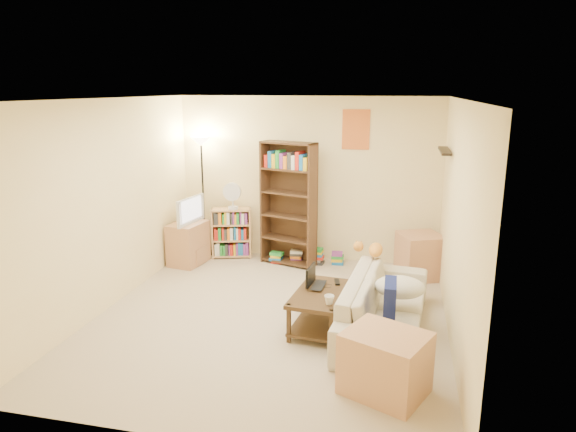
{
  "coord_description": "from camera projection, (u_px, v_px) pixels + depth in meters",
  "views": [
    {
      "loc": [
        1.42,
        -5.38,
        2.62
      ],
      "look_at": [
        0.04,
        0.71,
        1.05
      ],
      "focal_mm": 32.0,
      "sensor_mm": 36.0,
      "label": 1
    }
  ],
  "objects": [
    {
      "name": "room",
      "position": [
        270.0,
        181.0,
        5.64
      ],
      "size": [
        4.5,
        4.54,
        2.52
      ],
      "color": "#C8AE96",
      "rests_on": "ground"
    },
    {
      "name": "end_cabinet",
      "position": [
        385.0,
        363.0,
        4.47
      ],
      "size": [
        0.84,
        0.79,
        0.56
      ],
      "primitive_type": "cube",
      "rotation": [
        0.0,
        0.0,
        -0.42
      ],
      "color": "tan",
      "rests_on": "ground"
    },
    {
      "name": "book_stacks",
      "position": [
        308.0,
        257.0,
        7.83
      ],
      "size": [
        1.12,
        0.3,
        0.24
      ],
      "color": "red",
      "rests_on": "ground"
    },
    {
      "name": "tv_stand",
      "position": [
        188.0,
        243.0,
        7.79
      ],
      "size": [
        0.52,
        0.66,
        0.64
      ],
      "primitive_type": "cube",
      "rotation": [
        0.0,
        0.0,
        -0.17
      ],
      "color": "#B17D56",
      "rests_on": "ground"
    },
    {
      "name": "desk_fan",
      "position": [
        232.0,
        195.0,
        7.87
      ],
      "size": [
        0.28,
        0.16,
        0.42
      ],
      "color": "silver",
      "rests_on": "short_bookshelf"
    },
    {
      "name": "laptop",
      "position": [
        323.0,
        286.0,
        5.77
      ],
      "size": [
        0.35,
        0.25,
        0.03
      ],
      "primitive_type": "imported",
      "rotation": [
        0.0,
        0.0,
        1.52
      ],
      "color": "black",
      "rests_on": "coffee_table"
    },
    {
      "name": "navy_pillow",
      "position": [
        390.0,
        299.0,
        5.11
      ],
      "size": [
        0.12,
        0.39,
        0.35
      ],
      "primitive_type": "cube",
      "rotation": [
        0.0,
        0.0,
        1.58
      ],
      "color": "navy",
      "rests_on": "sofa"
    },
    {
      "name": "side_table",
      "position": [
        420.0,
        256.0,
        7.22
      ],
      "size": [
        0.72,
        0.72,
        0.63
      ],
      "primitive_type": "cube",
      "rotation": [
        0.0,
        0.0,
        0.4
      ],
      "color": "tan",
      "rests_on": "ground"
    },
    {
      "name": "floor_lamp",
      "position": [
        202.0,
        161.0,
        7.95
      ],
      "size": [
        0.32,
        0.32,
        1.89
      ],
      "color": "black",
      "rests_on": "ground"
    },
    {
      "name": "coffee_table",
      "position": [
        321.0,
        305.0,
        5.68
      ],
      "size": [
        0.63,
        1.02,
        0.43
      ],
      "rotation": [
        0.0,
        0.0,
        -0.1
      ],
      "color": "#3F2918",
      "rests_on": "ground"
    },
    {
      "name": "mug",
      "position": [
        329.0,
        300.0,
        5.31
      ],
      "size": [
        0.12,
        0.12,
        0.1
      ],
      "primitive_type": "imported",
      "rotation": [
        0.0,
        0.0,
        -0.09
      ],
      "color": "white",
      "rests_on": "coffee_table"
    },
    {
      "name": "tv_remote",
      "position": [
        337.0,
        282.0,
        5.91
      ],
      "size": [
        0.09,
        0.18,
        0.02
      ],
      "primitive_type": "cube",
      "rotation": [
        0.0,
        0.0,
        0.2
      ],
      "color": "black",
      "rests_on": "coffee_table"
    },
    {
      "name": "tabby_cat",
      "position": [
        373.0,
        249.0,
        6.33
      ],
      "size": [
        0.47,
        0.2,
        0.16
      ],
      "color": "orange",
      "rests_on": "sofa"
    },
    {
      "name": "short_bookshelf",
      "position": [
        232.0,
        233.0,
        8.07
      ],
      "size": [
        0.66,
        0.4,
        0.79
      ],
      "rotation": [
        0.0,
        0.0,
        0.28
      ],
      "color": "tan",
      "rests_on": "ground"
    },
    {
      "name": "sofa",
      "position": [
        385.0,
        305.0,
        5.62
      ],
      "size": [
        2.19,
        1.16,
        0.6
      ],
      "primitive_type": "imported",
      "rotation": [
        0.0,
        0.0,
        1.48
      ],
      "color": "#B8AF99",
      "rests_on": "ground"
    },
    {
      "name": "laptop_screen",
      "position": [
        311.0,
        275.0,
        5.79
      ],
      "size": [
        0.05,
        0.32,
        0.22
      ],
      "primitive_type": "cube",
      "rotation": [
        0.0,
        0.0,
        -0.1
      ],
      "color": "white",
      "rests_on": "laptop"
    },
    {
      "name": "tall_bookshelf",
      "position": [
        288.0,
        201.0,
        7.61
      ],
      "size": [
        0.88,
        0.51,
        1.86
      ],
      "rotation": [
        0.0,
        0.0,
        -0.3
      ],
      "color": "#492D1C",
      "rests_on": "ground"
    },
    {
      "name": "television",
      "position": [
        187.0,
        210.0,
        7.66
      ],
      "size": [
        0.73,
        0.32,
        0.4
      ],
      "primitive_type": "imported",
      "rotation": [
        0.0,
        0.0,
        1.4
      ],
      "color": "black",
      "rests_on": "tv_stand"
    },
    {
      "name": "cream_blanket",
      "position": [
        400.0,
        287.0,
        5.57
      ],
      "size": [
        0.55,
        0.39,
        0.24
      ],
      "primitive_type": "ellipsoid",
      "color": "silver",
      "rests_on": "sofa"
    }
  ]
}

